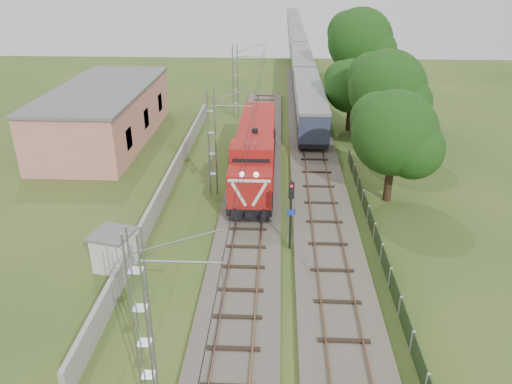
# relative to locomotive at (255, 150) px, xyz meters

# --- Properties ---
(ground) EXTENTS (140.00, 140.00, 0.00)m
(ground) POSITION_rel_locomotive_xyz_m (0.00, -15.37, -2.27)
(ground) COLOR #2D481B
(ground) RESTS_ON ground
(track_main) EXTENTS (4.20, 70.00, 0.45)m
(track_main) POSITION_rel_locomotive_xyz_m (0.00, -8.37, -2.09)
(track_main) COLOR #6B6054
(track_main) RESTS_ON ground
(track_side) EXTENTS (4.20, 80.00, 0.45)m
(track_side) POSITION_rel_locomotive_xyz_m (5.00, 4.63, -2.09)
(track_side) COLOR #6B6054
(track_side) RESTS_ON ground
(catenary) EXTENTS (3.31, 70.00, 8.00)m
(catenary) POSITION_rel_locomotive_xyz_m (-2.95, -3.37, 1.78)
(catenary) COLOR gray
(catenary) RESTS_ON ground
(boundary_wall) EXTENTS (0.25, 40.00, 1.50)m
(boundary_wall) POSITION_rel_locomotive_xyz_m (-6.50, -3.37, -1.52)
(boundary_wall) COLOR #9E9E99
(boundary_wall) RESTS_ON ground
(station_building) EXTENTS (8.40, 20.40, 5.22)m
(station_building) POSITION_rel_locomotive_xyz_m (-15.00, 8.63, 0.36)
(station_building) COLOR tan
(station_building) RESTS_ON ground
(fence) EXTENTS (0.12, 32.00, 1.20)m
(fence) POSITION_rel_locomotive_xyz_m (8.00, -12.37, -1.67)
(fence) COLOR black
(fence) RESTS_ON ground
(locomotive) EXTENTS (3.05, 17.41, 4.42)m
(locomotive) POSITION_rel_locomotive_xyz_m (0.00, 0.00, 0.00)
(locomotive) COLOR black
(locomotive) RESTS_ON ground
(coach_rake) EXTENTS (2.87, 107.17, 3.31)m
(coach_rake) POSITION_rel_locomotive_xyz_m (5.00, 58.53, 0.13)
(coach_rake) COLOR black
(coach_rake) RESTS_ON ground
(signal_post) EXTENTS (0.50, 0.39, 4.54)m
(signal_post) POSITION_rel_locomotive_xyz_m (2.64, -11.21, 0.85)
(signal_post) COLOR black
(signal_post) RESTS_ON ground
(relay_hut) EXTENTS (2.65, 2.65, 2.26)m
(relay_hut) POSITION_rel_locomotive_xyz_m (-7.40, -13.67, -1.13)
(relay_hut) COLOR silver
(relay_hut) RESTS_ON ground
(tree_a) EXTENTS (6.33, 6.03, 8.20)m
(tree_a) POSITION_rel_locomotive_xyz_m (9.98, -3.96, 2.84)
(tree_a) COLOR #382217
(tree_a) RESTS_ON ground
(tree_b) EXTENTS (7.16, 6.82, 9.29)m
(tree_b) POSITION_rel_locomotive_xyz_m (11.38, 6.43, 3.52)
(tree_b) COLOR #382217
(tree_b) RESTS_ON ground
(tree_c) EXTENTS (5.64, 5.37, 7.31)m
(tree_c) POSITION_rel_locomotive_xyz_m (9.12, 12.71, 2.29)
(tree_c) COLOR #382217
(tree_c) RESTS_ON ground
(tree_d) EXTENTS (8.50, 8.09, 11.02)m
(tree_d) POSITION_rel_locomotive_xyz_m (11.90, 27.41, 4.61)
(tree_d) COLOR #382217
(tree_d) RESTS_ON ground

